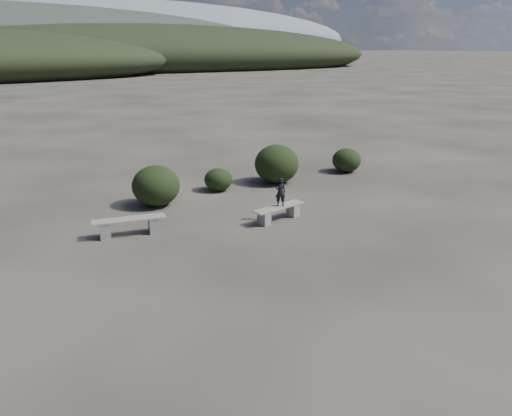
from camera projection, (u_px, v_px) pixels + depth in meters
ground at (330, 307)px, 10.17m from camera, size 1200.00×1200.00×0.00m
bench_left at (130, 225)px, 13.95m from camera, size 2.05×0.77×0.50m
bench_right at (279, 212)px, 15.16m from camera, size 1.86×0.72×0.45m
seated_person at (280, 192)px, 15.01m from camera, size 0.37×0.32×0.87m
shrub_b at (156, 186)px, 16.49m from camera, size 1.58×1.58×1.35m
shrub_c at (218, 179)px, 18.31m from camera, size 1.04×1.04×0.83m
shrub_d at (277, 164)px, 19.26m from camera, size 1.71×1.71×1.49m
shrub_e at (347, 160)px, 21.03m from camera, size 1.21×1.21×1.00m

